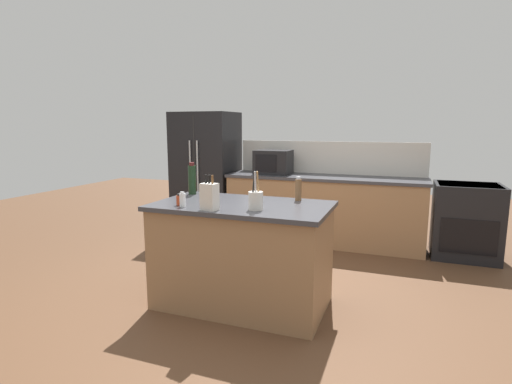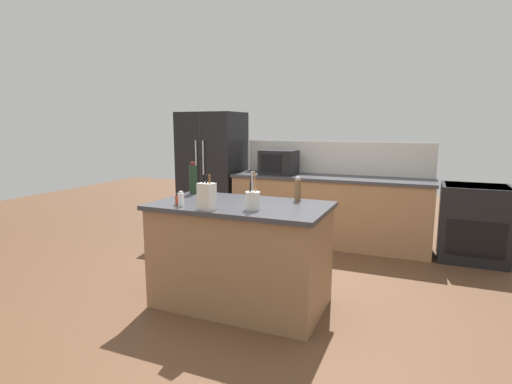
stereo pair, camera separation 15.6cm
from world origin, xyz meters
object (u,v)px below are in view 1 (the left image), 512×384
object	(u,v)px
range_oven	(466,221)
salt_shaker	(183,200)
microwave	(273,162)
knife_block	(209,196)
spice_jar_paprika	(179,200)
utensil_crock	(256,200)
wine_bottle	(192,179)
refrigerator	(206,172)
pepper_grinder	(298,189)

from	to	relation	value
range_oven	salt_shaker	size ratio (longest dim) A/B	7.14
microwave	knife_block	world-z (taller)	microwave
spice_jar_paprika	salt_shaker	xyz separation A→B (m)	(0.06, -0.05, 0.01)
utensil_crock	wine_bottle	xyz separation A→B (m)	(-0.87, 0.48, 0.07)
refrigerator	knife_block	bearing A→B (deg)	-61.71
microwave	salt_shaker	world-z (taller)	microwave
spice_jar_paprika	refrigerator	bearing A→B (deg)	112.89
salt_shaker	microwave	bearing A→B (deg)	90.36
refrigerator	salt_shaker	size ratio (longest dim) A/B	14.14
refrigerator	utensil_crock	bearing A→B (deg)	-54.55
utensil_crock	wine_bottle	size ratio (longest dim) A/B	1.00
spice_jar_paprika	microwave	bearing A→B (deg)	88.94
wine_bottle	salt_shaker	world-z (taller)	wine_bottle
refrigerator	range_oven	bearing A→B (deg)	-0.82
wine_bottle	utensil_crock	bearing A→B (deg)	-29.23
microwave	pepper_grinder	world-z (taller)	microwave
refrigerator	wine_bottle	world-z (taller)	refrigerator
refrigerator	salt_shaker	distance (m)	2.79
refrigerator	utensil_crock	distance (m)	3.01
wine_bottle	microwave	bearing A→B (deg)	83.23
wine_bottle	spice_jar_paprika	distance (m)	0.58
range_oven	microwave	xyz separation A→B (m)	(-2.50, 0.00, 0.64)
spice_jar_paprika	range_oven	bearing A→B (deg)	43.92
knife_block	spice_jar_paprika	size ratio (longest dim) A/B	2.89
microwave	knife_block	distance (m)	2.56
microwave	pepper_grinder	size ratio (longest dim) A/B	2.26
utensil_crock	salt_shaker	size ratio (longest dim) A/B	2.49
range_oven	salt_shaker	xyz separation A→B (m)	(-2.49, -2.50, 0.53)
range_oven	wine_bottle	xyz separation A→B (m)	(-2.73, -1.91, 0.62)
refrigerator	pepper_grinder	distance (m)	2.75
knife_block	wine_bottle	xyz separation A→B (m)	(-0.52, 0.63, 0.04)
utensil_crock	wine_bottle	world-z (taller)	same
pepper_grinder	refrigerator	bearing A→B (deg)	135.65
refrigerator	wine_bottle	size ratio (longest dim) A/B	5.67
knife_block	refrigerator	bearing A→B (deg)	127.86
utensil_crock	wine_bottle	bearing A→B (deg)	150.77
wine_bottle	pepper_grinder	xyz separation A→B (m)	(1.09, 0.04, -0.05)
microwave	range_oven	bearing A→B (deg)	-0.00
range_oven	pepper_grinder	world-z (taller)	pepper_grinder
wine_bottle	spice_jar_paprika	world-z (taller)	wine_bottle
utensil_crock	knife_block	bearing A→B (deg)	-157.56
knife_block	microwave	bearing A→B (deg)	106.11
utensil_crock	spice_jar_paprika	bearing A→B (deg)	-175.12
wine_bottle	pepper_grinder	distance (m)	1.09
microwave	pepper_grinder	bearing A→B (deg)	-65.29
refrigerator	pepper_grinder	bearing A→B (deg)	-44.35
knife_block	pepper_grinder	xyz separation A→B (m)	(0.57, 0.67, -0.01)
range_oven	knife_block	xyz separation A→B (m)	(-2.21, -2.54, 0.59)
knife_block	utensil_crock	world-z (taller)	utensil_crock
pepper_grinder	microwave	bearing A→B (deg)	114.71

